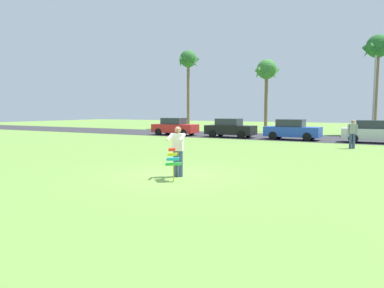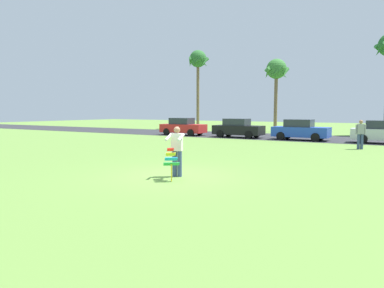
{
  "view_description": "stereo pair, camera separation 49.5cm",
  "coord_description": "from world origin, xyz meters",
  "px_view_note": "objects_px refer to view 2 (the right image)",
  "views": [
    {
      "loc": [
        6.39,
        -10.29,
        2.28
      ],
      "look_at": [
        0.19,
        0.98,
        1.05
      ],
      "focal_mm": 32.87,
      "sensor_mm": 36.0,
      "label": 1
    },
    {
      "loc": [
        6.82,
        -10.05,
        2.28
      ],
      "look_at": [
        0.19,
        0.98,
        1.05
      ],
      "focal_mm": 32.87,
      "sensor_mm": 36.0,
      "label": 2
    }
  ],
  "objects_px": {
    "parked_car_black": "(238,128)",
    "palm_tree_right_near": "(276,72)",
    "palm_tree_left_near": "(198,63)",
    "person_kite_flyer": "(177,149)",
    "parked_car_red": "(183,127)",
    "parked_car_silver": "(384,132)",
    "parked_car_blue": "(300,130)",
    "person_walker_near": "(361,134)",
    "kite_held": "(171,160)"
  },
  "relations": [
    {
      "from": "parked_car_blue",
      "to": "parked_car_silver",
      "type": "xyz_separation_m",
      "value": [
        5.67,
        -0.0,
        0.0
      ]
    },
    {
      "from": "parked_car_red",
      "to": "parked_car_silver",
      "type": "bearing_deg",
      "value": -0.0
    },
    {
      "from": "person_kite_flyer",
      "to": "kite_held",
      "type": "height_order",
      "value": "person_kite_flyer"
    },
    {
      "from": "person_kite_flyer",
      "to": "palm_tree_left_near",
      "type": "bearing_deg",
      "value": 118.76
    },
    {
      "from": "parked_car_blue",
      "to": "palm_tree_right_near",
      "type": "height_order",
      "value": "palm_tree_right_near"
    },
    {
      "from": "kite_held",
      "to": "parked_car_silver",
      "type": "height_order",
      "value": "parked_car_silver"
    },
    {
      "from": "parked_car_blue",
      "to": "person_walker_near",
      "type": "relative_size",
      "value": 2.46
    },
    {
      "from": "parked_car_red",
      "to": "parked_car_blue",
      "type": "height_order",
      "value": "same"
    },
    {
      "from": "person_kite_flyer",
      "to": "palm_tree_left_near",
      "type": "relative_size",
      "value": 0.18
    },
    {
      "from": "parked_car_silver",
      "to": "parked_car_black",
      "type": "bearing_deg",
      "value": 179.99
    },
    {
      "from": "kite_held",
      "to": "parked_car_blue",
      "type": "height_order",
      "value": "parked_car_blue"
    },
    {
      "from": "palm_tree_left_near",
      "to": "person_walker_near",
      "type": "xyz_separation_m",
      "value": [
        20.08,
        -15.6,
        -7.28
      ]
    },
    {
      "from": "parked_car_black",
      "to": "parked_car_silver",
      "type": "xyz_separation_m",
      "value": [
        10.89,
        -0.0,
        0.0
      ]
    },
    {
      "from": "person_kite_flyer",
      "to": "kite_held",
      "type": "relative_size",
      "value": 1.66
    },
    {
      "from": "parked_car_blue",
      "to": "person_walker_near",
      "type": "bearing_deg",
      "value": -45.37
    },
    {
      "from": "palm_tree_right_near",
      "to": "parked_car_blue",
      "type": "bearing_deg",
      "value": -62.05
    },
    {
      "from": "parked_car_silver",
      "to": "kite_held",
      "type": "bearing_deg",
      "value": -106.38
    },
    {
      "from": "person_kite_flyer",
      "to": "parked_car_silver",
      "type": "bearing_deg",
      "value": 72.41
    },
    {
      "from": "parked_car_red",
      "to": "palm_tree_right_near",
      "type": "xyz_separation_m",
      "value": [
        5.75,
        9.41,
        5.59
      ]
    },
    {
      "from": "kite_held",
      "to": "person_walker_near",
      "type": "bearing_deg",
      "value": 72.24
    },
    {
      "from": "kite_held",
      "to": "parked_car_silver",
      "type": "xyz_separation_m",
      "value": [
        5.33,
        18.13,
        0.09
      ]
    },
    {
      "from": "kite_held",
      "to": "parked_car_silver",
      "type": "bearing_deg",
      "value": 73.62
    },
    {
      "from": "parked_car_red",
      "to": "person_walker_near",
      "type": "xyz_separation_m",
      "value": [
        15.39,
        -4.7,
        0.16
      ]
    },
    {
      "from": "parked_car_black",
      "to": "palm_tree_right_near",
      "type": "distance_m",
      "value": 10.94
    },
    {
      "from": "person_kite_flyer",
      "to": "kite_held",
      "type": "distance_m",
      "value": 0.74
    },
    {
      "from": "parked_car_black",
      "to": "palm_tree_right_near",
      "type": "bearing_deg",
      "value": 88.65
    },
    {
      "from": "palm_tree_right_near",
      "to": "person_walker_near",
      "type": "distance_m",
      "value": 17.93
    },
    {
      "from": "parked_car_black",
      "to": "person_walker_near",
      "type": "relative_size",
      "value": 2.45
    },
    {
      "from": "parked_car_red",
      "to": "palm_tree_left_near",
      "type": "height_order",
      "value": "palm_tree_left_near"
    },
    {
      "from": "palm_tree_right_near",
      "to": "person_walker_near",
      "type": "relative_size",
      "value": 4.46
    },
    {
      "from": "parked_car_black",
      "to": "person_kite_flyer",
      "type": "bearing_deg",
      "value": -72.98
    },
    {
      "from": "parked_car_black",
      "to": "palm_tree_left_near",
      "type": "distance_m",
      "value": 16.68
    },
    {
      "from": "person_kite_flyer",
      "to": "parked_car_blue",
      "type": "bearing_deg",
      "value": 90.44
    },
    {
      "from": "kite_held",
      "to": "parked_car_black",
      "type": "bearing_deg",
      "value": 107.04
    },
    {
      "from": "person_kite_flyer",
      "to": "parked_car_silver",
      "type": "height_order",
      "value": "person_kite_flyer"
    },
    {
      "from": "palm_tree_left_near",
      "to": "person_kite_flyer",
      "type": "bearing_deg",
      "value": -61.24
    },
    {
      "from": "kite_held",
      "to": "person_walker_near",
      "type": "height_order",
      "value": "person_walker_near"
    },
    {
      "from": "palm_tree_left_near",
      "to": "person_walker_near",
      "type": "distance_m",
      "value": 26.44
    },
    {
      "from": "person_kite_flyer",
      "to": "parked_car_black",
      "type": "relative_size",
      "value": 0.41
    },
    {
      "from": "kite_held",
      "to": "parked_car_silver",
      "type": "distance_m",
      "value": 18.9
    },
    {
      "from": "kite_held",
      "to": "palm_tree_right_near",
      "type": "height_order",
      "value": "palm_tree_right_near"
    },
    {
      "from": "palm_tree_left_near",
      "to": "parked_car_red",
      "type": "bearing_deg",
      "value": -66.72
    },
    {
      "from": "kite_held",
      "to": "palm_tree_left_near",
      "type": "relative_size",
      "value": 0.11
    },
    {
      "from": "parked_car_blue",
      "to": "kite_held",
      "type": "bearing_deg",
      "value": -88.91
    },
    {
      "from": "parked_car_black",
      "to": "palm_tree_right_near",
      "type": "relative_size",
      "value": 0.55
    },
    {
      "from": "parked_car_silver",
      "to": "palm_tree_left_near",
      "type": "relative_size",
      "value": 0.44
    },
    {
      "from": "parked_car_red",
      "to": "parked_car_black",
      "type": "relative_size",
      "value": 1.0
    },
    {
      "from": "person_kite_flyer",
      "to": "palm_tree_left_near",
      "type": "distance_m",
      "value": 33.16
    },
    {
      "from": "parked_car_red",
      "to": "parked_car_blue",
      "type": "bearing_deg",
      "value": 0.01
    },
    {
      "from": "parked_car_red",
      "to": "parked_car_silver",
      "type": "distance_m",
      "value": 16.42
    }
  ]
}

